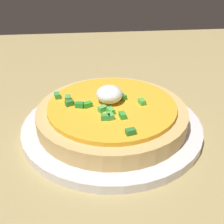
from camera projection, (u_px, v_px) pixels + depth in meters
The scene contains 3 objects.
dining_table at pixel (194, 161), 44.43cm from camera, with size 127.90×82.53×2.50cm, color tan.
plate at pixel (112, 126), 48.76cm from camera, with size 28.46×28.46×1.39cm, color silver.
pizza at pixel (112, 114), 47.56cm from camera, with size 23.54×23.54×5.97cm.
Camera 1 is at (33.27, -15.43, 29.96)cm, focal length 48.59 mm.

